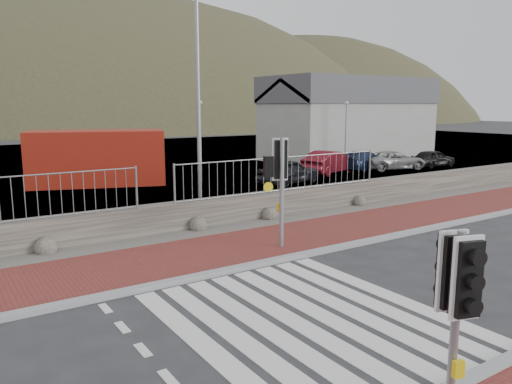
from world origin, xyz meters
TOP-DOWN VIEW (x-y plane):
  - ground at (0.00, 0.00)m, footprint 220.00×220.00m
  - sidewalk_far at (0.00, 4.50)m, footprint 40.00×3.00m
  - kerb_far at (0.00, 3.00)m, footprint 40.00×0.25m
  - zebra_crossing at (-0.00, 0.00)m, footprint 4.62×5.60m
  - gravel_strip at (0.00, 6.50)m, footprint 40.00×1.50m
  - stone_wall at (0.00, 7.30)m, footprint 40.00×0.60m
  - railing at (0.00, 7.15)m, footprint 18.07×0.07m
  - quay at (0.00, 27.90)m, footprint 120.00×40.00m
  - harbor_building at (20.00, 19.90)m, footprint 12.20×6.20m
  - hills_backdrop at (6.74, 87.90)m, footprint 254.00×90.00m
  - traffic_signal_near at (-0.78, -3.55)m, footprint 0.41×0.32m
  - traffic_signal_far at (2.21, 3.89)m, footprint 0.75×0.41m
  - streetlight at (2.07, 8.06)m, footprint 1.53×0.68m
  - shipping_container at (1.40, 18.03)m, footprint 6.89×4.61m
  - car_a at (9.35, 12.96)m, footprint 3.93×2.32m
  - car_b at (13.62, 14.66)m, footprint 4.23×2.50m
  - car_c at (16.50, 14.85)m, footprint 4.24×2.61m
  - car_d at (18.11, 13.88)m, footprint 4.35×2.79m
  - car_e at (21.25, 13.40)m, footprint 3.22×1.36m

SIDE VIEW (x-z plane):
  - hills_backdrop at x=6.74m, z-range -73.05..26.95m
  - ground at x=0.00m, z-range 0.00..0.00m
  - quay at x=0.00m, z-range -0.25..0.25m
  - zebra_crossing at x=0.00m, z-range 0.00..0.01m
  - gravel_strip at x=0.00m, z-range 0.00..0.06m
  - sidewalk_far at x=0.00m, z-range 0.00..0.08m
  - kerb_far at x=0.00m, z-range -0.01..0.11m
  - stone_wall at x=0.00m, z-range 0.00..0.90m
  - car_e at x=21.25m, z-range 0.00..1.09m
  - car_d at x=18.11m, z-range 0.00..1.12m
  - car_c at x=16.50m, z-range 0.00..1.15m
  - car_a at x=9.35m, z-range 0.00..1.26m
  - car_b at x=13.62m, z-range 0.00..1.32m
  - shipping_container at x=1.40m, z-range 0.00..2.65m
  - railing at x=0.00m, z-range 1.21..2.43m
  - traffic_signal_near at x=-0.78m, z-range 0.56..3.09m
  - traffic_signal_far at x=2.21m, z-range 0.68..3.74m
  - harbor_building at x=20.00m, z-range 0.03..5.83m
  - streetlight at x=2.07m, z-range 0.47..7.97m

